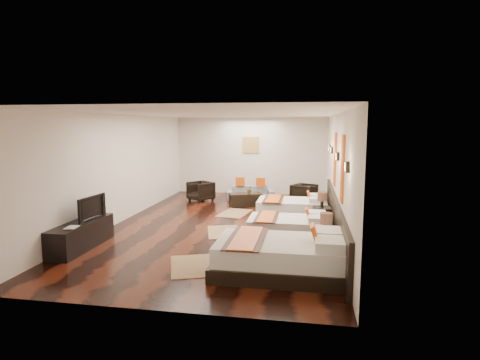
% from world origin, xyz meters
% --- Properties ---
extents(floor, '(5.50, 9.50, 0.01)m').
position_xyz_m(floor, '(0.00, 0.00, 0.00)').
color(floor, black).
rests_on(floor, ground).
extents(ceiling, '(5.50, 9.50, 0.01)m').
position_xyz_m(ceiling, '(0.00, 0.00, 2.80)').
color(ceiling, white).
rests_on(ceiling, floor).
extents(back_wall, '(5.50, 0.01, 2.80)m').
position_xyz_m(back_wall, '(0.00, 4.75, 1.40)').
color(back_wall, silver).
rests_on(back_wall, floor).
extents(left_wall, '(0.01, 9.50, 2.80)m').
position_xyz_m(left_wall, '(-2.75, 0.00, 1.40)').
color(left_wall, silver).
rests_on(left_wall, floor).
extents(right_wall, '(0.01, 9.50, 2.80)m').
position_xyz_m(right_wall, '(2.75, 0.00, 1.40)').
color(right_wall, silver).
rests_on(right_wall, floor).
extents(headboard_panel, '(0.08, 6.60, 0.90)m').
position_xyz_m(headboard_panel, '(2.71, -0.80, 0.45)').
color(headboard_panel, black).
rests_on(headboard_panel, floor).
extents(bed_near, '(2.32, 1.46, 0.89)m').
position_xyz_m(bed_near, '(1.70, -3.07, 0.30)').
color(bed_near, black).
rests_on(bed_near, floor).
extents(bed_mid, '(1.85, 1.16, 0.71)m').
position_xyz_m(bed_mid, '(1.69, -0.90, 0.24)').
color(bed_mid, black).
rests_on(bed_mid, floor).
extents(bed_far, '(1.96, 1.23, 0.75)m').
position_xyz_m(bed_far, '(1.69, 1.16, 0.26)').
color(bed_far, black).
rests_on(bed_far, floor).
extents(nightstand_a, '(0.44, 0.44, 0.87)m').
position_xyz_m(nightstand_a, '(2.44, -2.09, 0.31)').
color(nightstand_a, black).
rests_on(nightstand_a, floor).
extents(nightstand_b, '(0.44, 0.44, 0.87)m').
position_xyz_m(nightstand_b, '(2.44, 0.26, 0.31)').
color(nightstand_b, black).
rests_on(nightstand_b, floor).
extents(jute_mat_near, '(1.11, 1.38, 0.01)m').
position_xyz_m(jute_mat_near, '(0.05, -3.00, 0.01)').
color(jute_mat_near, '#906D49').
rests_on(jute_mat_near, floor).
extents(jute_mat_mid, '(1.04, 1.36, 0.01)m').
position_xyz_m(jute_mat_mid, '(0.15, -0.67, 0.01)').
color(jute_mat_mid, '#906D49').
rests_on(jute_mat_mid, floor).
extents(jute_mat_far, '(0.94, 1.31, 0.01)m').
position_xyz_m(jute_mat_far, '(0.02, 1.36, 0.01)').
color(jute_mat_far, '#906D49').
rests_on(jute_mat_far, floor).
extents(tv_console, '(0.50, 1.80, 0.55)m').
position_xyz_m(tv_console, '(-2.50, -2.37, 0.28)').
color(tv_console, black).
rests_on(tv_console, floor).
extents(tv, '(0.19, 0.89, 0.51)m').
position_xyz_m(tv, '(-2.45, -2.13, 0.81)').
color(tv, black).
rests_on(tv, tv_console).
extents(book, '(0.24, 0.30, 0.03)m').
position_xyz_m(book, '(-2.50, -2.85, 0.56)').
color(book, black).
rests_on(book, tv_console).
extents(figurine, '(0.38, 0.38, 0.34)m').
position_xyz_m(figurine, '(-2.50, -1.65, 0.72)').
color(figurine, brown).
rests_on(figurine, tv_console).
extents(sofa, '(1.69, 0.98, 0.46)m').
position_xyz_m(sofa, '(0.17, 3.51, 0.23)').
color(sofa, slate).
rests_on(sofa, floor).
extents(armchair_left, '(1.00, 1.00, 0.66)m').
position_xyz_m(armchair_left, '(-1.44, 3.01, 0.33)').
color(armchair_left, black).
rests_on(armchair_left, floor).
extents(armchair_right, '(0.94, 0.93, 0.65)m').
position_xyz_m(armchair_right, '(1.98, 3.09, 0.32)').
color(armchair_right, black).
rests_on(armchair_right, floor).
extents(coffee_table, '(1.11, 0.82, 0.40)m').
position_xyz_m(coffee_table, '(0.17, 2.46, 0.20)').
color(coffee_table, black).
rests_on(coffee_table, floor).
extents(table_plant, '(0.28, 0.26, 0.25)m').
position_xyz_m(table_plant, '(0.30, 2.46, 0.53)').
color(table_plant, '#2E591D').
rests_on(table_plant, coffee_table).
extents(orange_panel_a, '(0.04, 0.40, 1.30)m').
position_xyz_m(orange_panel_a, '(2.73, -1.90, 1.70)').
color(orange_panel_a, '#D86014').
rests_on(orange_panel_a, right_wall).
extents(orange_panel_b, '(0.04, 0.40, 1.30)m').
position_xyz_m(orange_panel_b, '(2.73, 0.30, 1.70)').
color(orange_panel_b, '#D86014').
rests_on(orange_panel_b, right_wall).
extents(sconce_near, '(0.07, 0.12, 0.18)m').
position_xyz_m(sconce_near, '(2.70, -3.00, 1.85)').
color(sconce_near, black).
rests_on(sconce_near, right_wall).
extents(sconce_mid, '(0.07, 0.12, 0.18)m').
position_xyz_m(sconce_mid, '(2.70, -0.80, 1.85)').
color(sconce_mid, black).
rests_on(sconce_mid, right_wall).
extents(sconce_far, '(0.07, 0.12, 0.18)m').
position_xyz_m(sconce_far, '(2.70, 1.40, 1.85)').
color(sconce_far, black).
rests_on(sconce_far, right_wall).
extents(sconce_lounge, '(0.07, 0.12, 0.18)m').
position_xyz_m(sconce_lounge, '(2.70, 2.30, 1.85)').
color(sconce_lounge, black).
rests_on(sconce_lounge, right_wall).
extents(gold_artwork, '(0.60, 0.04, 0.60)m').
position_xyz_m(gold_artwork, '(0.00, 4.73, 1.80)').
color(gold_artwork, '#AD873F').
rests_on(gold_artwork, back_wall).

